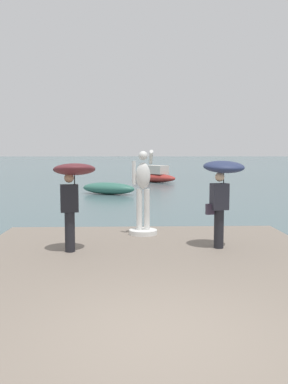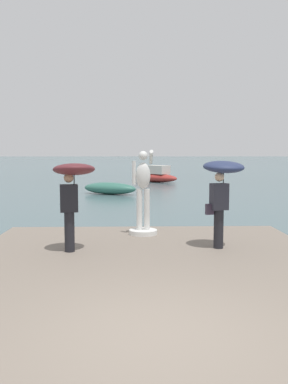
{
  "view_description": "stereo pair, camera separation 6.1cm",
  "coord_description": "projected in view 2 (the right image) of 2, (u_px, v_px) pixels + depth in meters",
  "views": [
    {
      "loc": [
        -0.36,
        -4.89,
        2.59
      ],
      "look_at": [
        0.0,
        5.92,
        1.55
      ],
      "focal_mm": 39.29,
      "sensor_mm": 36.0,
      "label": 1
    },
    {
      "loc": [
        -0.3,
        -4.89,
        2.59
      ],
      "look_at": [
        0.0,
        5.92,
        1.55
      ],
      "focal_mm": 39.29,
      "sensor_mm": 36.0,
      "label": 2
    }
  ],
  "objects": [
    {
      "name": "onlooker_left",
      "position": [
        72.0,
        183.0,
        9.14
      ],
      "size": [
        1.08,
        1.09,
        1.98
      ],
      "color": "black",
      "rests_on": "pier"
    },
    {
      "name": "onlooker_right",
      "position": [
        222.0,
        180.0,
        9.47
      ],
      "size": [
        1.15,
        1.16,
        2.02
      ],
      "color": "black",
      "rests_on": "pier"
    },
    {
      "name": "boat_mid",
      "position": [
        110.0,
        188.0,
        25.69
      ],
      "size": [
        3.67,
        2.57,
        0.72
      ],
      "color": "#336B5B",
      "rests_on": "ground"
    },
    {
      "name": "pier",
      "position": [
        150.0,
        291.0,
        7.24
      ],
      "size": [
        7.58,
        10.29,
        0.4
      ],
      "primitive_type": "cube",
      "color": "slate",
      "rests_on": "ground"
    },
    {
      "name": "boat_far",
      "position": [
        155.0,
        176.0,
        36.07
      ],
      "size": [
        4.44,
        4.61,
        1.44
      ],
      "color": "#9E2D28",
      "rests_on": "ground"
    },
    {
      "name": "ground_plane",
      "position": [
        135.0,
        176.0,
        44.93
      ],
      "size": [
        400.0,
        400.0,
        0.0
      ],
      "primitive_type": "plane",
      "color": "#4C666B"
    },
    {
      "name": "statue_white_figure",
      "position": [
        143.0,
        200.0,
        11.1
      ],
      "size": [
        0.75,
        0.93,
        2.24
      ],
      "color": "white",
      "rests_on": "pier"
    }
  ]
}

